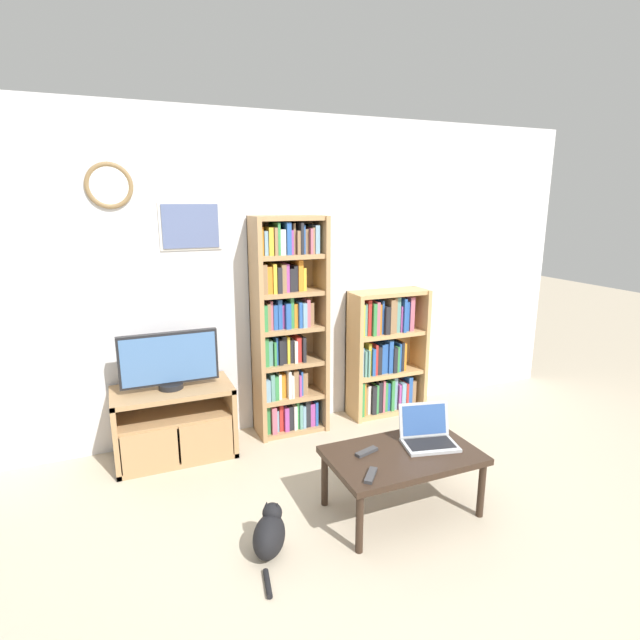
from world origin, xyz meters
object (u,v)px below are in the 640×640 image
(laptop, at_px, (427,434))
(cat, at_px, (270,534))
(bookshelf_tall, at_px, (286,329))
(remote_near_laptop, at_px, (367,452))
(remote_far_from_laptop, at_px, (371,475))
(tv_stand, at_px, (175,422))
(television, at_px, (169,360))
(bookshelf_short, at_px, (384,355))
(coffee_table, at_px, (403,459))

(laptop, relative_size, cat, 0.79)
(bookshelf_tall, xyz_separation_m, cat, (-0.60, -1.43, -0.77))
(remote_near_laptop, bearing_deg, remote_far_from_laptop, -39.51)
(tv_stand, height_order, television, television)
(cat, bearing_deg, television, 136.76)
(tv_stand, relative_size, remote_near_laptop, 5.27)
(tv_stand, relative_size, cat, 1.82)
(bookshelf_tall, bearing_deg, remote_far_from_laptop, -91.41)
(bookshelf_short, xyz_separation_m, laptop, (-0.44, -1.34, -0.09))
(tv_stand, bearing_deg, television, 131.92)
(tv_stand, bearing_deg, cat, -75.51)
(bookshelf_tall, distance_m, remote_far_from_laptop, 1.62)
(television, bearing_deg, cat, -75.35)
(bookshelf_short, relative_size, coffee_table, 1.23)
(remote_far_from_laptop, bearing_deg, coffee_table, -111.06)
(remote_far_from_laptop, xyz_separation_m, cat, (-0.57, 0.11, -0.29))
(television, bearing_deg, remote_far_from_laptop, -57.58)
(cat, bearing_deg, remote_near_laptop, 43.62)
(tv_stand, distance_m, bookshelf_tall, 1.13)
(television, xyz_separation_m, coffee_table, (1.23, -1.27, -0.41))
(remote_far_from_laptop, relative_size, cat, 0.31)
(tv_stand, xyz_separation_m, cat, (0.34, -1.32, -0.16))
(tv_stand, distance_m, remote_near_laptop, 1.56)
(coffee_table, relative_size, laptop, 2.43)
(laptop, bearing_deg, coffee_table, -154.61)
(tv_stand, distance_m, laptop, 1.89)
(laptop, bearing_deg, remote_near_laptop, -171.50)
(television, distance_m, coffee_table, 1.81)
(television, bearing_deg, tv_stand, -48.08)
(tv_stand, distance_m, coffee_table, 1.76)
(cat, bearing_deg, bookshelf_short, 75.29)
(laptop, bearing_deg, remote_far_from_laptop, -144.84)
(coffee_table, height_order, remote_far_from_laptop, remote_far_from_laptop)
(bookshelf_short, relative_size, remote_near_laptop, 6.89)
(laptop, height_order, cat, laptop)
(cat, bearing_deg, tv_stand, 136.60)
(laptop, xyz_separation_m, cat, (-1.09, -0.11, -0.34))
(tv_stand, height_order, cat, tv_stand)
(coffee_table, distance_m, remote_far_from_laptop, 0.36)
(television, height_order, remote_near_laptop, television)
(television, distance_m, remote_far_from_laptop, 1.74)
(television, xyz_separation_m, remote_near_laptop, (1.02, -1.19, -0.36))
(coffee_table, distance_m, remote_near_laptop, 0.23)
(bookshelf_tall, xyz_separation_m, remote_near_laptop, (0.07, -1.29, -0.48))
(coffee_table, bearing_deg, remote_near_laptop, 159.81)
(television, relative_size, bookshelf_short, 0.62)
(tv_stand, relative_size, coffee_table, 0.94)
(tv_stand, xyz_separation_m, remote_near_laptop, (1.01, -1.18, 0.13))
(remote_far_from_laptop, bearing_deg, television, -16.95)
(bookshelf_tall, bearing_deg, coffee_table, -78.47)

